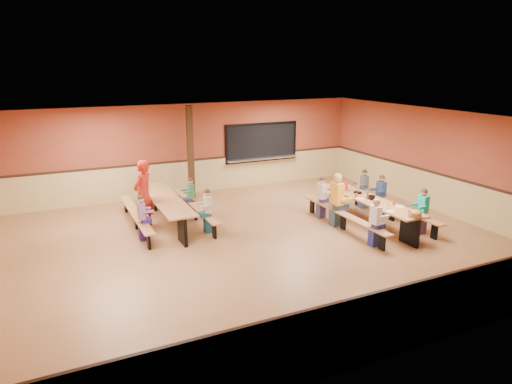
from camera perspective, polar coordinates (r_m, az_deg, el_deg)
name	(u,v)px	position (r m, az deg, el deg)	size (l,w,h in m)	color
ground	(254,243)	(11.30, -0.24, -6.34)	(12.00, 12.00, 0.00)	brown
room_envelope	(254,216)	(11.05, -0.24, -3.02)	(12.04, 10.04, 3.02)	#96412B
kitchen_pass_through	(262,144)	(16.30, 0.70, 6.03)	(2.78, 0.28, 1.38)	black
structural_post	(190,153)	(14.77, -8.19, 4.89)	(0.18, 0.18, 3.00)	black
cafeteria_table_main	(369,206)	(12.71, 13.95, -1.75)	(1.91, 3.70, 0.74)	#AB6E44
cafeteria_table_second	(166,206)	(12.63, -11.21, -1.69)	(1.91, 3.70, 0.74)	#AB6E44
seated_child_white_left	(375,223)	(11.27, 14.66, -3.73)	(0.35, 0.29, 1.18)	white
seated_adult_yellow	(337,200)	(12.43, 10.06, -1.02)	(0.47, 0.39, 1.42)	#FFAC2B
seated_child_grey_left	(321,198)	(13.05, 8.18, -0.69)	(0.35, 0.29, 1.18)	silver
seated_child_teal_right	(422,211)	(12.46, 20.06, -2.29)	(0.36, 0.29, 1.18)	#15AC97
seated_child_navy_right	(381,196)	(13.58, 15.32, -0.44)	(0.35, 0.29, 1.18)	navy
seated_child_char_right	(363,189)	(14.17, 13.27, 0.37)	(0.35, 0.29, 1.18)	#46494F
seated_child_purple_sec	(142,218)	(11.62, -14.06, -3.19)	(0.34, 0.28, 1.14)	#845489
seated_child_green_sec	(191,197)	(13.16, -8.13, -0.67)	(0.32, 0.27, 1.12)	#32764C
seated_child_tan_sec	(208,211)	(11.85, -6.06, -2.40)	(0.34, 0.28, 1.15)	#B5AF93
standing_woman	(143,194)	(12.43, -13.91, -0.26)	(0.67, 0.44, 1.84)	#AD1B13
punch_pitcher	(345,186)	(13.34, 11.09, 0.71)	(0.16, 0.16, 0.22)	red
chip_bowl	(415,214)	(11.47, 19.26, -2.58)	(0.32, 0.32, 0.15)	orange
napkin_dispenser	(372,197)	(12.55, 14.28, -0.67)	(0.10, 0.14, 0.13)	black
condiment_mustard	(376,202)	(12.10, 14.83, -1.22)	(0.06, 0.06, 0.17)	yellow
condiment_ketchup	(368,196)	(12.61, 13.77, -0.46)	(0.06, 0.06, 0.17)	#B2140F
table_paddle	(358,189)	(13.04, 12.63, 0.38)	(0.16, 0.16, 0.56)	black
place_settings	(370,197)	(12.63, 14.03, -0.59)	(0.65, 3.30, 0.11)	beige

